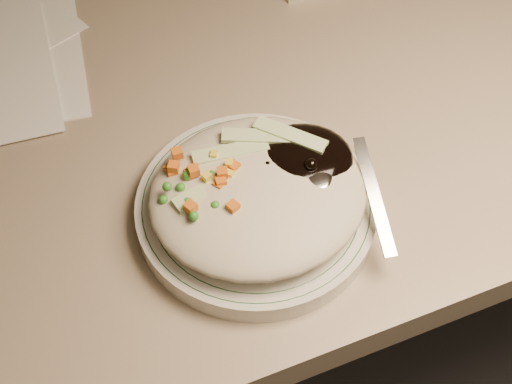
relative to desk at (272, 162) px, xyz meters
name	(u,v)px	position (x,y,z in m)	size (l,w,h in m)	color
desk	(272,162)	(0.00, 0.00, 0.00)	(1.40, 0.70, 0.74)	gray
plate	(256,209)	(-0.11, -0.20, 0.21)	(0.22, 0.22, 0.02)	silver
plate_rim	(256,203)	(-0.11, -0.20, 0.22)	(0.21, 0.21, 0.00)	#144723
meal	(261,187)	(-0.10, -0.21, 0.24)	(0.20, 0.19, 0.05)	#BEB39A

